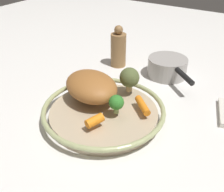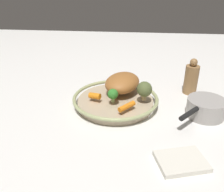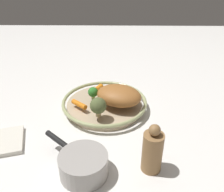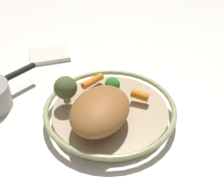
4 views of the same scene
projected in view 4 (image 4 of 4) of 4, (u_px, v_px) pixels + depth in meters
The scene contains 8 objects.
ground_plane at pixel (110, 117), 0.68m from camera, with size 2.46×2.46×0.00m, color silver.
serving_bowl at pixel (109, 111), 0.66m from camera, with size 0.32×0.32×0.04m.
roast_chicken_piece at pixel (99, 110), 0.59m from camera, with size 0.16×0.12×0.07m, color #9A5E2C.
baby_carrot_near_rim at pixel (139, 95), 0.67m from camera, with size 0.02×0.02×0.04m, color orange.
baby_carrot_right at pixel (92, 81), 0.71m from camera, with size 0.02×0.02×0.07m, color orange.
broccoli_floret_large at pixel (112, 85), 0.67m from camera, with size 0.04×0.04×0.05m.
broccoli_floret_edge at pixel (65, 88), 0.64m from camera, with size 0.05×0.05×0.07m.
dish_towel at pixel (49, 55), 0.90m from camera, with size 0.13×0.09×0.01m, color silver.
Camera 4 is at (0.00, -0.50, 0.46)m, focal length 44.27 mm.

